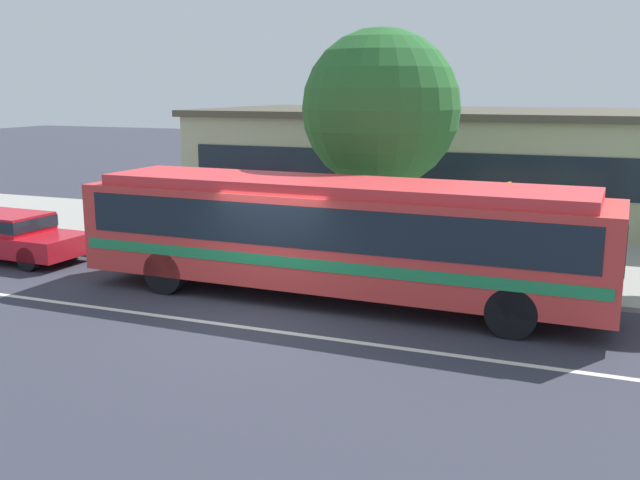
# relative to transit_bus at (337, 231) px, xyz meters

# --- Properties ---
(ground_plane) EXTENTS (120.00, 120.00, 0.00)m
(ground_plane) POSITION_rel_transit_bus_xyz_m (-1.04, -1.74, -1.57)
(ground_plane) COLOR #333441
(sidewalk_slab) EXTENTS (60.00, 8.00, 0.12)m
(sidewalk_slab) POSITION_rel_transit_bus_xyz_m (-1.04, 5.35, -1.51)
(sidewalk_slab) COLOR #9A9891
(sidewalk_slab) RESTS_ON ground_plane
(lane_stripe_center) EXTENTS (56.00, 0.16, 0.01)m
(lane_stripe_center) POSITION_rel_transit_bus_xyz_m (-1.04, -2.54, -1.57)
(lane_stripe_center) COLOR silver
(lane_stripe_center) RESTS_ON ground_plane
(transit_bus) EXTENTS (11.92, 2.79, 2.69)m
(transit_bus) POSITION_rel_transit_bus_xyz_m (0.00, 0.00, 0.00)
(transit_bus) COLOR red
(transit_bus) RESTS_ON ground_plane
(sedan_behind_bus) EXTENTS (4.61, 1.96, 1.29)m
(sedan_behind_bus) POSITION_rel_transit_bus_xyz_m (-9.89, 0.29, -0.85)
(sedan_behind_bus) COLOR red
(sedan_behind_bus) RESTS_ON ground_plane
(pedestrian_waiting_near_sign) EXTENTS (0.42, 0.42, 1.65)m
(pedestrian_waiting_near_sign) POSITION_rel_transit_bus_xyz_m (-3.94, 1.84, -0.49)
(pedestrian_waiting_near_sign) COLOR #223547
(pedestrian_waiting_near_sign) RESTS_ON sidewalk_slab
(pedestrian_walking_along_curb) EXTENTS (0.46, 0.46, 1.71)m
(pedestrian_walking_along_curb) POSITION_rel_transit_bus_xyz_m (3.93, 2.89, -0.45)
(pedestrian_walking_along_curb) COLOR #685F4B
(pedestrian_walking_along_curb) RESTS_ON sidewalk_slab
(pedestrian_standing_by_tree) EXTENTS (0.45, 0.45, 1.68)m
(pedestrian_standing_by_tree) POSITION_rel_transit_bus_xyz_m (-4.95, 3.52, -0.46)
(pedestrian_standing_by_tree) COLOR #293732
(pedestrian_standing_by_tree) RESTS_ON sidewalk_slab
(bus_stop_sign) EXTENTS (0.16, 0.43, 2.44)m
(bus_stop_sign) POSITION_rel_transit_bus_xyz_m (3.36, 2.02, 0.12)
(bus_stop_sign) COLOR gray
(bus_stop_sign) RESTS_ON sidewalk_slab
(street_tree_near_stop) EXTENTS (4.22, 4.22, 6.12)m
(street_tree_near_stop) POSITION_rel_transit_bus_xyz_m (-0.28, 4.04, 2.55)
(street_tree_near_stop) COLOR brown
(street_tree_near_stop) RESTS_ON sidewalk_slab
(station_building) EXTENTS (19.10, 9.25, 3.87)m
(station_building) POSITION_rel_transit_bus_xyz_m (0.06, 12.81, 0.37)
(station_building) COLOR #A4AA85
(station_building) RESTS_ON ground_plane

